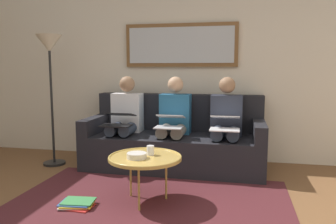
{
  "coord_description": "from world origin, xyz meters",
  "views": [
    {
      "loc": [
        -0.8,
        2.03,
        1.25
      ],
      "look_at": [
        0.0,
        -1.7,
        0.75
      ],
      "focal_mm": 36.14,
      "sensor_mm": 36.0,
      "label": 1
    }
  ],
  "objects_px": {
    "bowl": "(137,156)",
    "person_middle": "(174,120)",
    "magazine_stack": "(77,204)",
    "laptop_silver": "(170,121)",
    "person_right": "(125,118)",
    "couch": "(175,142)",
    "person_left": "(226,121)",
    "laptop_white": "(225,123)",
    "coffee_table": "(145,158)",
    "framed_mirror": "(181,45)",
    "cup": "(150,150)",
    "standing_lamp": "(50,58)",
    "laptop_black": "(118,119)"
  },
  "relations": [
    {
      "from": "couch",
      "to": "laptop_white",
      "type": "bearing_deg",
      "value": 154.23
    },
    {
      "from": "person_middle",
      "to": "coffee_table",
      "type": "bearing_deg",
      "value": 87.77
    },
    {
      "from": "cup",
      "to": "laptop_white",
      "type": "bearing_deg",
      "value": -127.84
    },
    {
      "from": "person_left",
      "to": "person_right",
      "type": "relative_size",
      "value": 1.0
    },
    {
      "from": "framed_mirror",
      "to": "person_left",
      "type": "distance_m",
      "value": 1.23
    },
    {
      "from": "coffee_table",
      "to": "person_left",
      "type": "bearing_deg",
      "value": -120.79
    },
    {
      "from": "person_middle",
      "to": "person_right",
      "type": "xyz_separation_m",
      "value": [
        0.64,
        0.0,
        0.0
      ]
    },
    {
      "from": "coffee_table",
      "to": "person_left",
      "type": "height_order",
      "value": "person_left"
    },
    {
      "from": "bowl",
      "to": "laptop_white",
      "type": "xyz_separation_m",
      "value": [
        -0.74,
        -0.98,
        0.17
      ]
    },
    {
      "from": "cup",
      "to": "magazine_stack",
      "type": "distance_m",
      "value": 0.82
    },
    {
      "from": "person_right",
      "to": "laptop_silver",
      "type": "bearing_deg",
      "value": 159.12
    },
    {
      "from": "person_middle",
      "to": "laptop_silver",
      "type": "relative_size",
      "value": 3.28
    },
    {
      "from": "magazine_stack",
      "to": "standing_lamp",
      "type": "relative_size",
      "value": 0.21
    },
    {
      "from": "framed_mirror",
      "to": "coffee_table",
      "type": "height_order",
      "value": "framed_mirror"
    },
    {
      "from": "coffee_table",
      "to": "magazine_stack",
      "type": "height_order",
      "value": "coffee_table"
    },
    {
      "from": "cup",
      "to": "person_middle",
      "type": "height_order",
      "value": "person_middle"
    },
    {
      "from": "bowl",
      "to": "person_middle",
      "type": "distance_m",
      "value": 1.23
    },
    {
      "from": "laptop_white",
      "to": "magazine_stack",
      "type": "bearing_deg",
      "value": 42.58
    },
    {
      "from": "coffee_table",
      "to": "laptop_white",
      "type": "bearing_deg",
      "value": -127.0
    },
    {
      "from": "couch",
      "to": "laptop_silver",
      "type": "distance_m",
      "value": 0.45
    },
    {
      "from": "coffee_table",
      "to": "standing_lamp",
      "type": "bearing_deg",
      "value": -32.26
    },
    {
      "from": "cup",
      "to": "laptop_white",
      "type": "height_order",
      "value": "laptop_white"
    },
    {
      "from": "standing_lamp",
      "to": "magazine_stack",
      "type": "bearing_deg",
      "value": 127.91
    },
    {
      "from": "couch",
      "to": "coffee_table",
      "type": "distance_m",
      "value": 1.22
    },
    {
      "from": "couch",
      "to": "person_left",
      "type": "height_order",
      "value": "person_left"
    },
    {
      "from": "framed_mirror",
      "to": "standing_lamp",
      "type": "bearing_deg",
      "value": 22.94
    },
    {
      "from": "bowl",
      "to": "laptop_silver",
      "type": "xyz_separation_m",
      "value": [
        -0.1,
        -0.98,
        0.17
      ]
    },
    {
      "from": "bowl",
      "to": "magazine_stack",
      "type": "xyz_separation_m",
      "value": [
        0.52,
        0.18,
        -0.43
      ]
    },
    {
      "from": "bowl",
      "to": "coffee_table",
      "type": "bearing_deg",
      "value": -129.09
    },
    {
      "from": "cup",
      "to": "laptop_silver",
      "type": "distance_m",
      "value": 0.85
    },
    {
      "from": "cup",
      "to": "laptop_black",
      "type": "bearing_deg",
      "value": -53.12
    },
    {
      "from": "magazine_stack",
      "to": "cup",
      "type": "bearing_deg",
      "value": -152.41
    },
    {
      "from": "cup",
      "to": "person_middle",
      "type": "xyz_separation_m",
      "value": [
        -0.01,
        -1.08,
        0.13
      ]
    },
    {
      "from": "laptop_white",
      "to": "standing_lamp",
      "type": "relative_size",
      "value": 0.22
    },
    {
      "from": "couch",
      "to": "coffee_table",
      "type": "relative_size",
      "value": 3.24
    },
    {
      "from": "bowl",
      "to": "person_middle",
      "type": "bearing_deg",
      "value": -94.81
    },
    {
      "from": "person_left",
      "to": "laptop_silver",
      "type": "relative_size",
      "value": 3.28
    },
    {
      "from": "person_middle",
      "to": "cup",
      "type": "bearing_deg",
      "value": 89.37
    },
    {
      "from": "laptop_white",
      "to": "magazine_stack",
      "type": "height_order",
      "value": "laptop_white"
    },
    {
      "from": "laptop_white",
      "to": "person_middle",
      "type": "relative_size",
      "value": 0.33
    },
    {
      "from": "bowl",
      "to": "laptop_silver",
      "type": "height_order",
      "value": "laptop_silver"
    },
    {
      "from": "person_middle",
      "to": "laptop_black",
      "type": "bearing_deg",
      "value": 20.75
    },
    {
      "from": "laptop_black",
      "to": "magazine_stack",
      "type": "bearing_deg",
      "value": 91.11
    },
    {
      "from": "framed_mirror",
      "to": "laptop_black",
      "type": "relative_size",
      "value": 4.22
    },
    {
      "from": "framed_mirror",
      "to": "person_middle",
      "type": "relative_size",
      "value": 1.33
    },
    {
      "from": "laptop_silver",
      "to": "person_right",
      "type": "relative_size",
      "value": 0.3
    },
    {
      "from": "framed_mirror",
      "to": "laptop_black",
      "type": "distance_m",
      "value": 1.32
    },
    {
      "from": "framed_mirror",
      "to": "standing_lamp",
      "type": "height_order",
      "value": "framed_mirror"
    },
    {
      "from": "couch",
      "to": "laptop_black",
      "type": "distance_m",
      "value": 0.78
    },
    {
      "from": "standing_lamp",
      "to": "cup",
      "type": "bearing_deg",
      "value": 150.21
    }
  ]
}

